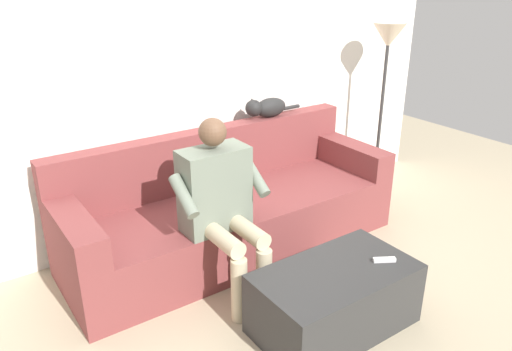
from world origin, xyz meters
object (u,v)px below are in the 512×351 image
at_px(coffee_table, 334,299).
at_px(floor_lamp, 387,50).
at_px(cat_on_backrest, 266,107).
at_px(person_solo_seated, 221,201).
at_px(couch, 230,212).
at_px(remote_white, 384,260).

xyz_separation_m(coffee_table, floor_lamp, (-1.67, -1.23, 1.12)).
bearing_deg(cat_on_backrest, person_solo_seated, 39.74).
bearing_deg(couch, person_solo_seated, 52.29).
bearing_deg(remote_white, couch, -46.15).
bearing_deg(coffee_table, cat_on_backrest, -110.64).
relative_size(coffee_table, remote_white, 7.15).
distance_m(remote_white, floor_lamp, 2.11).
height_order(remote_white, floor_lamp, floor_lamp).
bearing_deg(couch, coffee_table, 90.00).
relative_size(cat_on_backrest, remote_white, 3.98).
height_order(couch, coffee_table, couch).
bearing_deg(floor_lamp, remote_white, 43.81).
bearing_deg(floor_lamp, coffee_table, 36.35).
xyz_separation_m(person_solo_seated, cat_on_backrest, (-0.87, -0.72, 0.30)).
relative_size(couch, person_solo_seated, 2.16).
relative_size(person_solo_seated, floor_lamp, 0.74).
height_order(coffee_table, floor_lamp, floor_lamp).
distance_m(couch, floor_lamp, 1.96).
height_order(person_solo_seated, cat_on_backrest, person_solo_seated).
bearing_deg(floor_lamp, cat_on_backrest, -10.34).
bearing_deg(couch, floor_lamp, -176.88).
relative_size(coffee_table, floor_lamp, 0.61).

